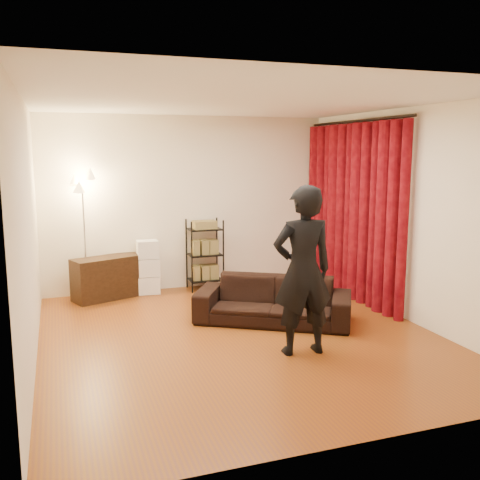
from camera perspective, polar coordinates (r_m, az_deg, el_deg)
name	(u,v)px	position (r m, az deg, el deg)	size (l,w,h in m)	color
floor	(240,336)	(6.39, 0.03, -10.24)	(5.00, 5.00, 0.00)	brown
ceiling	(240,101)	(6.05, 0.03, 14.63)	(5.00, 5.00, 0.00)	white
wall_back	(188,203)	(8.46, -5.52, 3.94)	(5.00, 5.00, 0.00)	white
wall_front	(357,267)	(3.83, 12.34, -2.88)	(5.00, 5.00, 0.00)	white
wall_left	(28,233)	(5.75, -21.66, 0.74)	(5.00, 5.00, 0.00)	white
wall_right	(407,215)	(7.13, 17.41, 2.53)	(5.00, 5.00, 0.00)	white
curtain_rod	(357,121)	(7.97, 12.37, 12.29)	(0.04, 0.04, 2.65)	black
curtain	(353,212)	(8.00, 11.92, 2.93)	(0.22, 2.65, 2.55)	maroon
sofa	(273,300)	(6.84, 3.55, -6.46)	(1.94, 0.76, 0.57)	black
person	(303,271)	(5.69, 6.71, -3.27)	(0.66, 0.44, 1.81)	black
media_cabinet	(110,277)	(8.16, -13.75, -3.89)	(1.07, 0.40, 0.62)	black
storage_boxes	(149,267)	(8.27, -9.73, -2.85)	(0.33, 0.27, 0.83)	white
wire_shelf	(205,254)	(8.41, -3.78, -1.55)	(0.50, 0.35, 1.11)	black
floor_lamp	(85,237)	(8.02, -16.25, 0.26)	(0.33, 0.33, 1.85)	silver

